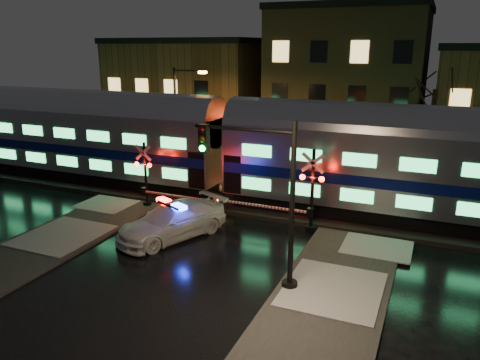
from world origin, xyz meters
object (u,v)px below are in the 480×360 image
(crossing_signal_right, at_px, (304,198))
(police_car, at_px, (172,221))
(crossing_signal_left, at_px, (150,182))
(traffic_light, at_px, (265,201))
(streetlight, at_px, (179,115))

(crossing_signal_right, bearing_deg, police_car, -150.40)
(crossing_signal_left, relative_size, traffic_light, 0.82)
(crossing_signal_left, bearing_deg, crossing_signal_right, 0.07)
(police_car, bearing_deg, traffic_light, -1.52)
(police_car, xyz_separation_m, crossing_signal_right, (5.55, 3.15, 0.90))
(traffic_light, bearing_deg, crossing_signal_right, 83.92)
(crossing_signal_right, height_order, streetlight, streetlight)
(crossing_signal_right, height_order, crossing_signal_left, crossing_signal_right)
(crossing_signal_left, height_order, traffic_light, traffic_light)
(police_car, bearing_deg, crossing_signal_right, 53.00)
(police_car, relative_size, crossing_signal_left, 1.15)
(traffic_light, distance_m, streetlight, 16.57)
(crossing_signal_right, relative_size, crossing_signal_left, 1.11)
(police_car, bearing_deg, crossing_signal_left, 159.46)
(crossing_signal_left, xyz_separation_m, streetlight, (-1.98, 6.70, 2.76))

